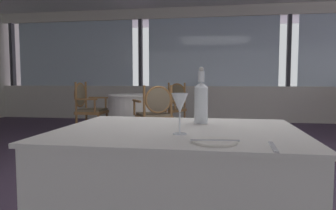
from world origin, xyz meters
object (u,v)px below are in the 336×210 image
(dining_chair_0_0, at_px, (155,111))
(dining_chair_0_2, at_px, (87,105))
(water_bottle, at_px, (201,101))
(dining_chair_0_1, at_px, (173,103))
(wine_glass, at_px, (180,104))
(side_plate, at_px, (215,142))

(dining_chair_0_0, height_order, dining_chair_0_2, dining_chair_0_2)
(water_bottle, relative_size, dining_chair_0_0, 0.35)
(water_bottle, distance_m, dining_chair_0_1, 4.32)
(wine_glass, height_order, dining_chair_0_1, dining_chair_0_1)
(water_bottle, xyz_separation_m, wine_glass, (-0.07, -0.39, 0.01))
(water_bottle, bearing_deg, dining_chair_0_1, 100.56)
(dining_chair_0_2, bearing_deg, side_plate, -59.58)
(dining_chair_0_0, xyz_separation_m, dining_chair_0_2, (-1.41, 0.82, 0.01))
(wine_glass, bearing_deg, dining_chair_0_2, 119.28)
(wine_glass, xyz_separation_m, dining_chair_0_1, (-0.71, 4.62, -0.34))
(side_plate, relative_size, wine_glass, 0.93)
(water_bottle, height_order, dining_chair_0_2, water_bottle)
(water_bottle, xyz_separation_m, dining_chair_0_1, (-0.79, 4.23, -0.33))
(wine_glass, height_order, dining_chair_0_0, wine_glass)
(wine_glass, xyz_separation_m, dining_chair_0_2, (-2.14, 3.82, -0.33))
(side_plate, bearing_deg, water_bottle, 98.78)
(wine_glass, distance_m, dining_chair_0_1, 4.69)
(dining_chair_0_2, bearing_deg, wine_glass, -60.26)
(dining_chair_0_2, bearing_deg, water_bottle, -56.66)
(side_plate, distance_m, water_bottle, 0.59)
(water_bottle, height_order, dining_chair_0_0, water_bottle)
(water_bottle, relative_size, dining_chair_0_1, 0.34)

